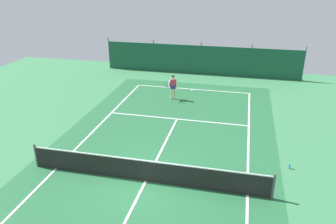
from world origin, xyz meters
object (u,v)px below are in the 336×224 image
(tennis_net, at_px, (146,171))
(tennis_player, at_px, (173,86))
(water_bottle, at_px, (289,166))
(tennis_ball_midcourt, at_px, (168,136))
(tennis_ball_near_player, at_px, (245,102))

(tennis_net, xyz_separation_m, tennis_player, (-0.96, 9.57, 0.45))
(water_bottle, bearing_deg, tennis_ball_midcourt, 163.40)
(tennis_ball_midcourt, bearing_deg, tennis_player, 99.96)
(tennis_net, height_order, tennis_ball_near_player, tennis_net)
(tennis_net, bearing_deg, water_bottle, 21.77)
(tennis_net, height_order, water_bottle, tennis_net)
(tennis_net, distance_m, tennis_ball_near_player, 10.79)
(tennis_ball_midcourt, bearing_deg, water_bottle, -16.60)
(tennis_player, xyz_separation_m, tennis_ball_midcourt, (0.96, -5.47, -0.93))
(tennis_player, relative_size, water_bottle, 6.83)
(tennis_player, xyz_separation_m, water_bottle, (6.84, -7.23, -0.84))
(tennis_net, height_order, tennis_player, tennis_player)
(tennis_ball_near_player, distance_m, water_bottle, 8.00)
(tennis_net, xyz_separation_m, tennis_ball_midcourt, (0.00, 4.10, -0.48))
(tennis_net, bearing_deg, tennis_ball_near_player, 69.20)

